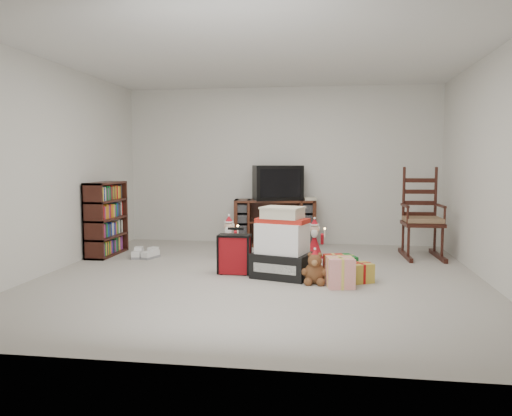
{
  "coord_description": "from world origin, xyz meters",
  "views": [
    {
      "loc": [
        0.78,
        -5.53,
        1.31
      ],
      "look_at": [
        -0.12,
        0.6,
        0.74
      ],
      "focal_mm": 35.0,
      "sensor_mm": 36.0,
      "label": 1
    }
  ],
  "objects": [
    {
      "name": "room",
      "position": [
        0.0,
        0.0,
        1.25
      ],
      "size": [
        5.01,
        5.01,
        2.51
      ],
      "color": "#B2ADA3",
      "rests_on": "ground"
    },
    {
      "name": "tv_stand",
      "position": [
        -0.06,
        2.24,
        0.36
      ],
      "size": [
        1.31,
        0.6,
        0.72
      ],
      "rotation": [
        0.0,
        0.0,
        0.12
      ],
      "color": "#441C13",
      "rests_on": "floor"
    },
    {
      "name": "bookshelf",
      "position": [
        -2.33,
        1.08,
        0.5
      ],
      "size": [
        0.28,
        0.85,
        1.03
      ],
      "color": "#36140E",
      "rests_on": "floor"
    },
    {
      "name": "rocking_chair",
      "position": [
        2.05,
        1.59,
        0.44
      ],
      "size": [
        0.55,
        0.88,
        1.29
      ],
      "rotation": [
        0.0,
        0.0,
        0.04
      ],
      "color": "#36140E",
      "rests_on": "floor"
    },
    {
      "name": "gift_pile",
      "position": [
        0.26,
        0.06,
        0.35
      ],
      "size": [
        0.73,
        0.62,
        0.79
      ],
      "rotation": [
        0.0,
        0.0,
        -0.29
      ],
      "color": "black",
      "rests_on": "floor"
    },
    {
      "name": "red_suitcase",
      "position": [
        -0.31,
        0.15,
        0.24
      ],
      "size": [
        0.36,
        0.2,
        0.54
      ],
      "rotation": [
        0.0,
        0.0,
        -0.02
      ],
      "color": "maroon",
      "rests_on": "floor"
    },
    {
      "name": "stocking",
      "position": [
        0.36,
        0.23,
        0.26
      ],
      "size": [
        0.26,
        0.16,
        0.53
      ],
      "primitive_type": null,
      "rotation": [
        0.0,
        0.0,
        0.23
      ],
      "color": "#0D7D17",
      "rests_on": "floor"
    },
    {
      "name": "teddy_bear",
      "position": [
        0.63,
        -0.19,
        0.15
      ],
      "size": [
        0.23,
        0.2,
        0.34
      ],
      "color": "brown",
      "rests_on": "floor"
    },
    {
      "name": "santa_figurine",
      "position": [
        0.59,
        1.09,
        0.22
      ],
      "size": [
        0.28,
        0.26,
        0.57
      ],
      "color": "#AF121D",
      "rests_on": "floor"
    },
    {
      "name": "mrs_claus_figurine",
      "position": [
        -0.57,
        1.08,
        0.23
      ],
      "size": [
        0.29,
        0.27,
        0.59
      ],
      "color": "#AF121D",
      "rests_on": "floor"
    },
    {
      "name": "sneaker_pair",
      "position": [
        -1.72,
        0.93,
        0.05
      ],
      "size": [
        0.37,
        0.31,
        0.1
      ],
      "rotation": [
        0.0,
        0.0,
        -0.04
      ],
      "color": "white",
      "rests_on": "floor"
    },
    {
      "name": "gift_cluster",
      "position": [
        0.92,
        0.01,
        0.12
      ],
      "size": [
        0.53,
        0.82,
        0.25
      ],
      "color": "#B52014",
      "rests_on": "floor"
    },
    {
      "name": "crt_television",
      "position": [
        -0.03,
        2.26,
        0.99
      ],
      "size": [
        0.85,
        0.71,
        0.54
      ],
      "rotation": [
        0.0,
        0.0,
        0.28
      ],
      "color": "black",
      "rests_on": "tv_stand"
    }
  ]
}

